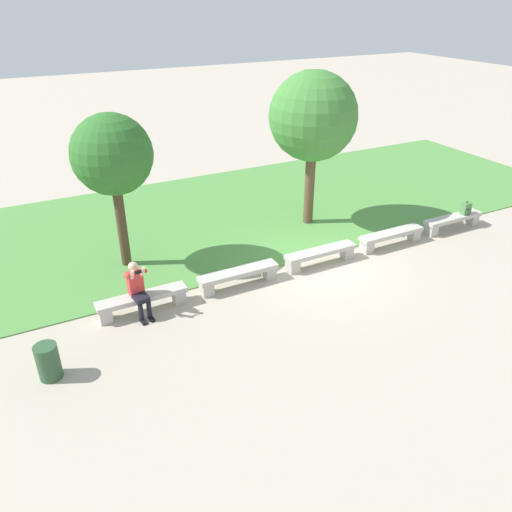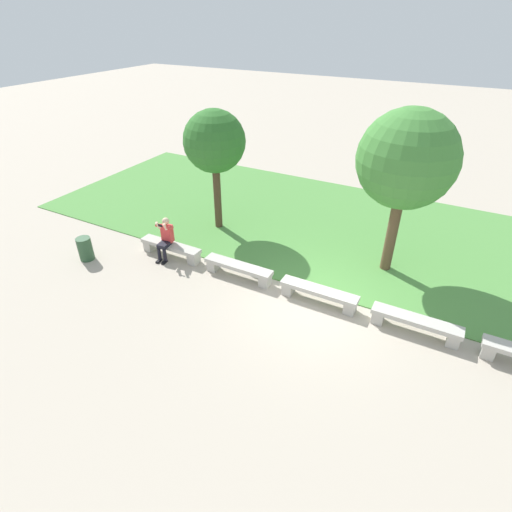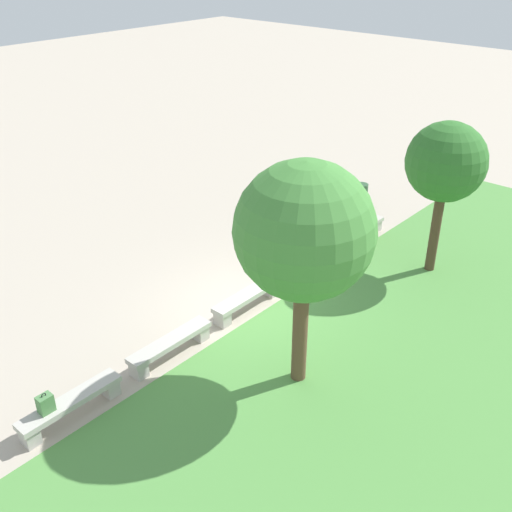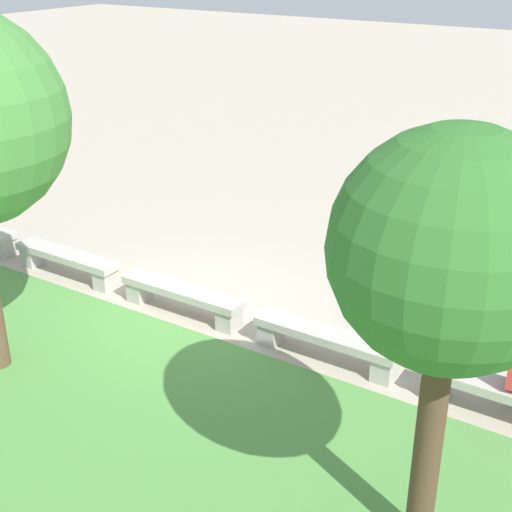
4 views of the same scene
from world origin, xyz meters
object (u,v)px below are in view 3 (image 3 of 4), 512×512
Objects in this scene: bench_far at (170,345)px; bench_end at (71,405)px; tree_behind_wall at (446,163)px; tree_left_background at (304,232)px; bench_main at (360,231)px; bench_near at (309,261)px; bench_mid at (247,298)px; person_photographer at (360,216)px; trash_bin at (361,195)px; backpack at (45,404)px.

bench_end is (2.49, 0.00, 0.00)m from bench_far.
tree_left_background is at bearing 0.92° from tree_behind_wall.
bench_near is (2.49, 0.00, 0.00)m from bench_main.
bench_mid is 4.16m from tree_left_background.
bench_mid is at bearing -27.14° from tree_behind_wall.
person_photographer is at bearing -178.29° from bench_near.
bench_main is 2.82× the size of trash_bin.
bench_main and bench_near have the same top height.
bench_main is at bearing 32.07° from trash_bin.
trash_bin is at bearing -155.01° from tree_left_background.
person_photographer reaches higher than bench_main.
bench_far is 2.49m from bench_end.
bench_near is 2.61m from person_photographer.
backpack is at bearing -0.64° from bench_far.
bench_near is at bearing 180.00° from bench_mid.
person_photographer is (-7.54, -0.08, 0.43)m from bench_far.
backpack is at bearing 6.18° from trash_bin.
bench_main is 4.94× the size of backpack.
tree_behind_wall is at bearing -179.08° from tree_left_background.
bench_main is 10.41m from backpack.
bench_near is 1.00× the size of bench_end.
bench_main is 4.97m from bench_mid.
trash_bin reaches higher than bench_far.
person_photographer reaches higher than bench_far.
trash_bin is at bearing -173.44° from bench_end.
backpack is at bearing -4.06° from bench_end.
bench_mid is at bearing 0.87° from person_photographer.
tree_behind_wall reaches higher than bench_main.
person_photographer reaches higher than bench_mid.
bench_main is 1.00× the size of bench_far.
bench_far is 7.56m from person_photographer.
bench_mid is 5.44m from backpack.
tree_behind_wall is 5.29m from trash_bin.
tree_behind_wall reaches higher than bench_far.
bench_main is 7.46m from bench_far.
bench_main is 7.36m from tree_left_background.
bench_near is 4.97m from bench_far.
tree_left_background is (-1.27, 2.52, 3.08)m from bench_far.
bench_far is at bearing -63.20° from tree_left_background.
person_photographer is 0.28× the size of tree_left_background.
trash_bin is at bearing -147.93° from bench_main.
bench_near is 7.46m from bench_end.
bench_end is at bearing 0.00° from bench_mid.
bench_end is 0.51× the size of tree_behind_wall.
person_photographer reaches higher than trash_bin.
tree_behind_wall is at bearing 152.86° from bench_mid.
person_photographer is (-10.03, -0.08, 0.43)m from bench_end.
person_photographer reaches higher than bench_end.
tree_left_background is at bearing 22.20° from bench_main.
bench_near is 1.00× the size of bench_mid.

